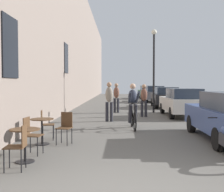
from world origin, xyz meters
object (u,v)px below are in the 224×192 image
at_px(pedestrian_far, 116,96).
at_px(parked_car_fifth, 147,92).
at_px(parked_car_fourth, 153,94).
at_px(cafe_chair_near_toward_street, 19,144).
at_px(cafe_table_mid, 42,126).
at_px(cafe_chair_mid_toward_wall, 45,123).
at_px(parked_car_third, 165,97).
at_px(parked_car_second, 182,102).
at_px(pedestrian_mid, 144,98).
at_px(cafe_table_near, 25,138).
at_px(pedestrian_near, 109,99).
at_px(street_lamp, 154,60).
at_px(cyclist_on_bicycle, 133,107).
at_px(cafe_chair_near_toward_wall, 31,133).
at_px(cafe_chair_mid_toward_street, 65,126).

bearing_deg(pedestrian_far, parked_car_fifth, 77.48).
height_order(pedestrian_far, parked_car_fourth, pedestrian_far).
xyz_separation_m(cafe_chair_near_toward_street, cafe_table_mid, (-0.19, 2.32, 0.00)).
distance_m(cafe_chair_mid_toward_wall, parked_car_third, 13.16).
distance_m(parked_car_second, parked_car_fourth, 11.72).
height_order(pedestrian_mid, parked_car_second, pedestrian_mid).
bearing_deg(cafe_chair_near_toward_street, cafe_table_near, 97.61).
height_order(cafe_table_near, pedestrian_near, pedestrian_near).
bearing_deg(cafe_chair_mid_toward_wall, pedestrian_mid, 59.37).
bearing_deg(parked_car_second, parked_car_fourth, 89.93).
xyz_separation_m(pedestrian_near, street_lamp, (2.52, 3.96, 2.11)).
height_order(parked_car_fourth, parked_car_fifth, same).
bearing_deg(cafe_table_mid, cyclist_on_bicycle, 46.85).
bearing_deg(parked_car_fifth, cafe_table_mid, -102.79).
bearing_deg(pedestrian_mid, parked_car_fifth, 83.30).
xyz_separation_m(street_lamp, parked_car_second, (1.23, -1.88, -2.35)).
relative_size(cafe_chair_near_toward_wall, parked_car_third, 0.21).
relative_size(cafe_table_near, cafe_chair_mid_toward_wall, 0.81).
distance_m(cafe_chair_near_toward_wall, cafe_table_mid, 1.11).
relative_size(cafe_chair_mid_toward_wall, parked_car_fourth, 0.21).
height_order(cafe_chair_near_toward_wall, parked_car_second, parked_car_second).
relative_size(cafe_table_mid, cyclist_on_bicycle, 0.41).
height_order(cafe_chair_near_toward_street, cafe_chair_mid_toward_wall, same).
xyz_separation_m(cafe_chair_near_toward_street, cafe_chair_mid_toward_street, (0.45, 2.39, 0.00)).
xyz_separation_m(cafe_chair_mid_toward_street, pedestrian_mid, (2.84, 6.56, 0.43)).
distance_m(cafe_chair_near_toward_wall, parked_car_fifth, 26.29).
bearing_deg(parked_car_second, parked_car_third, 89.05).
distance_m(cafe_chair_mid_toward_street, pedestrian_near, 4.87).
bearing_deg(cafe_chair_mid_toward_wall, parked_car_fifth, 76.71).
relative_size(cafe_table_mid, parked_car_fifth, 0.17).
bearing_deg(parked_car_fourth, pedestrian_far, -109.17).
relative_size(cafe_chair_near_toward_street, pedestrian_near, 0.50).
bearing_deg(cafe_table_near, cafe_chair_near_toward_street, -82.39).
distance_m(pedestrian_near, street_lamp, 5.14).
xyz_separation_m(pedestrian_near, parked_car_second, (3.75, 2.08, -0.24)).
bearing_deg(cyclist_on_bicycle, pedestrian_near, 116.68).
bearing_deg(pedestrian_near, cyclist_on_bicycle, -63.32).
height_order(cafe_chair_mid_toward_wall, pedestrian_mid, pedestrian_mid).
relative_size(cafe_chair_near_toward_street, cafe_chair_mid_toward_wall, 1.00).
relative_size(cafe_chair_mid_toward_wall, pedestrian_near, 0.50).
distance_m(cafe_table_near, cafe_chair_near_toward_street, 0.57).
relative_size(cyclist_on_bicycle, pedestrian_near, 0.99).
height_order(cafe_chair_mid_toward_street, parked_car_third, parked_car_third).
height_order(cyclist_on_bicycle, pedestrian_near, pedestrian_near).
bearing_deg(cafe_table_mid, cafe_chair_mid_toward_wall, 96.66).
distance_m(cafe_table_near, pedestrian_near, 6.76).
xyz_separation_m(cafe_chair_mid_toward_street, cyclist_on_bicycle, (2.06, 2.80, 0.29)).
height_order(cafe_chair_near_toward_street, cafe_chair_near_toward_wall, same).
xyz_separation_m(pedestrian_far, street_lamp, (2.21, 0.10, 2.13)).
bearing_deg(cafe_chair_mid_toward_wall, cafe_chair_mid_toward_street, -38.50).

